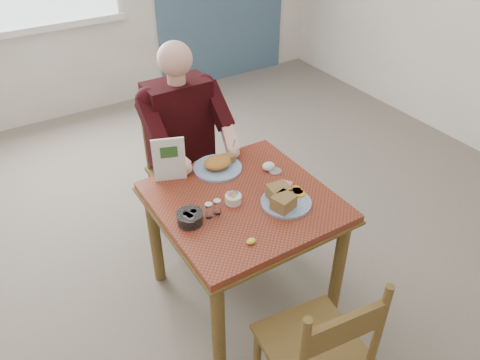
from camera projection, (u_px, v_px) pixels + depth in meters
floor at (243, 292)px, 2.95m from camera, size 6.00×6.00×0.00m
lemon_wedge at (251, 241)px, 2.22m from camera, size 0.05×0.04×0.03m
napkin at (268, 166)px, 2.72m from camera, size 0.09×0.08×0.05m
metal_dish at (275, 171)px, 2.71m from camera, size 0.09×0.09×0.01m
table at (244, 214)px, 2.57m from camera, size 0.92×0.92×0.75m
chair_far at (182, 169)px, 3.22m from camera, size 0.42×0.42×0.95m
chair_near at (318, 352)px, 2.06m from camera, size 0.47×0.47×0.95m
diner at (184, 133)px, 2.96m from camera, size 0.53×0.56×1.39m
near_plate at (284, 199)px, 2.45m from camera, size 0.30×0.30×0.09m
far_plate at (218, 165)px, 2.72m from camera, size 0.29×0.29×0.08m
caddy at (233, 199)px, 2.47m from camera, size 0.11×0.11×0.07m
shakers at (213, 209)px, 2.37m from camera, size 0.09×0.04×0.09m
creamer at (190, 218)px, 2.33m from camera, size 0.17×0.17×0.06m
menu at (169, 159)px, 2.58m from camera, size 0.17×0.08×0.27m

